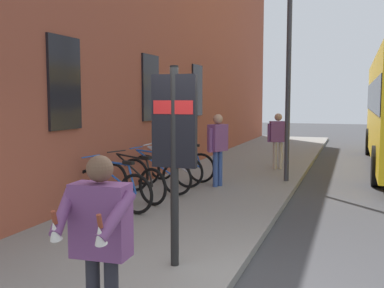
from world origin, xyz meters
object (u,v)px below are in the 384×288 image
Objects in this scene: bicycle_mid_rack at (167,170)px; bicycle_under_window at (156,175)px; pedestrian_crossing_street at (218,142)px; pedestrian_near_bus at (278,135)px; transit_info_sign at (174,134)px; tourist_with_hotdogs at (100,232)px; bicycle_by_door at (134,182)px; street_lamp at (289,60)px; bicycle_far_end at (181,166)px; bicycle_leaning_wall at (112,189)px.

bicycle_under_window is at bearing -175.58° from bicycle_mid_rack.
bicycle_mid_rack is 1.32m from pedestrian_crossing_street.
transit_info_sign is at bearing -179.73° from pedestrian_near_bus.
tourist_with_hotdogs is at bearing -175.34° from transit_info_sign.
bicycle_under_window is 1.00× the size of bicycle_mid_rack.
street_lamp is (3.32, -2.50, 2.55)m from bicycle_by_door.
pedestrian_near_bus is (8.05, 0.04, -0.62)m from transit_info_sign.
bicycle_far_end is (2.37, -0.09, 0.00)m from bicycle_by_door.
bicycle_leaning_wall is at bearing 161.17° from pedestrian_near_bus.
pedestrian_near_bus reaches higher than bicycle_leaning_wall.
bicycle_leaning_wall and bicycle_under_window have the same top height.
tourist_with_hotdogs is at bearing -178.87° from pedestrian_near_bus.
pedestrian_near_bus is (4.27, -1.91, 0.59)m from bicycle_under_window.
bicycle_under_window is 1.70m from pedestrian_crossing_street.
transit_info_sign is 1.52× the size of tourist_with_hotdogs.
pedestrian_near_bus is 0.96× the size of pedestrian_crossing_street.
bicycle_leaning_wall is 6.29m from pedestrian_near_bus.
pedestrian_crossing_street is 0.34× the size of street_lamp.
bicycle_by_door is 1.07× the size of tourist_with_hotdogs.
pedestrian_crossing_street is at bearing -28.06° from bicycle_by_door.
bicycle_under_window is (1.66, -0.11, 0.00)m from bicycle_leaning_wall.
bicycle_under_window is at bearing 139.63° from pedestrian_crossing_street.
bicycle_under_window is at bearing -5.38° from bicycle_by_door.
pedestrian_crossing_street is (2.86, -1.13, 0.63)m from bicycle_leaning_wall.
bicycle_far_end is at bearing 73.55° from pedestrian_crossing_street.
bicycle_leaning_wall is 5.46m from street_lamp.
street_lamp is at bearing -164.44° from pedestrian_near_bus.
transit_info_sign reaches higher than tourist_with_hotdogs.
bicycle_by_door is at bearing 24.23° from tourist_with_hotdogs.
bicycle_mid_rack and bicycle_far_end have the same top height.
transit_info_sign reaches higher than bicycle_mid_rack.
pedestrian_near_bus is at bearing 0.27° from transit_info_sign.
transit_info_sign is 2.07m from tourist_with_hotdogs.
bicycle_by_door and bicycle_under_window have the same top height.
bicycle_leaning_wall is 0.79m from bicycle_by_door.
bicycle_under_window is 0.78m from bicycle_mid_rack.
bicycle_mid_rack is 1.00× the size of bicycle_far_end.
bicycle_leaning_wall is 0.99× the size of bicycle_mid_rack.
bicycle_by_door is (0.79, -0.02, 0.00)m from bicycle_leaning_wall.
bicycle_by_door is 0.95× the size of bicycle_far_end.
tourist_with_hotdogs is (-7.25, -2.10, 0.59)m from bicycle_far_end.
street_lamp is (1.67, -2.48, 2.55)m from bicycle_mid_rack.
transit_info_sign is at bearing -152.69° from bicycle_under_window.
pedestrian_near_bus is 2.73m from street_lamp.
pedestrian_near_bus reaches higher than bicycle_under_window.
bicycle_mid_rack is (0.78, 0.06, 0.00)m from bicycle_under_window.
bicycle_mid_rack is 0.74× the size of transit_info_sign.
bicycle_by_door is 4.88m from street_lamp.
tourist_with_hotdogs is 8.43m from street_lamp.
tourist_with_hotdogs reaches higher than bicycle_leaning_wall.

